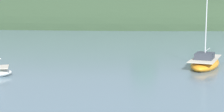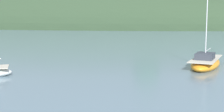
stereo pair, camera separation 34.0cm
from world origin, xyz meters
name	(u,v)px [view 2 (the right image)]	position (x,y,z in m)	size (l,w,h in m)	color
far_shoreline_hill	(70,27)	(-24.92, 92.90, 0.10)	(150.00, 36.00, 30.19)	#2D422B
sailboat_orange_cutter	(206,63)	(8.42, 22.42, 0.41)	(4.15, 7.28, 7.96)	orange
mooring_buoy_outer	(209,58)	(9.38, 28.03, 0.12)	(0.44, 0.44, 0.54)	red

